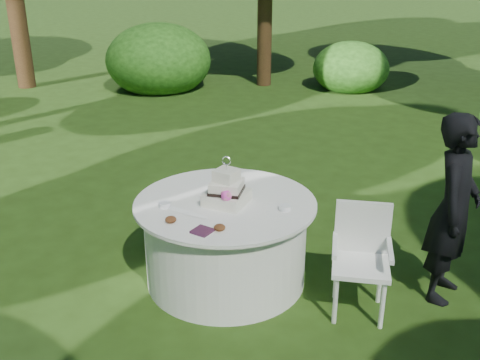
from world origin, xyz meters
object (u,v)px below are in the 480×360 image
object	(u,v)px
guest	(454,209)
chair	(361,252)
table	(226,241)
napkins	(202,231)
cake	(227,191)

from	to	relation	value
guest	chair	xyz separation A→B (m)	(-0.54, -0.58, -0.28)
table	napkins	bearing A→B (deg)	-72.91
guest	table	size ratio (longest dim) A/B	1.03
table	chair	xyz separation A→B (m)	(1.15, 0.25, 0.13)
table	chair	world-z (taller)	chair
napkins	guest	size ratio (longest dim) A/B	0.09
cake	napkins	bearing A→B (deg)	-75.52
napkins	cake	xyz separation A→B (m)	(-0.14, 0.53, 0.10)
table	chair	size ratio (longest dim) A/B	1.73
cake	chair	world-z (taller)	cake
napkins	guest	bearing A→B (deg)	42.42
guest	chair	world-z (taller)	guest
chair	guest	bearing A→B (deg)	47.12
napkins	guest	distance (m)	2.05
cake	guest	bearing A→B (deg)	27.37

